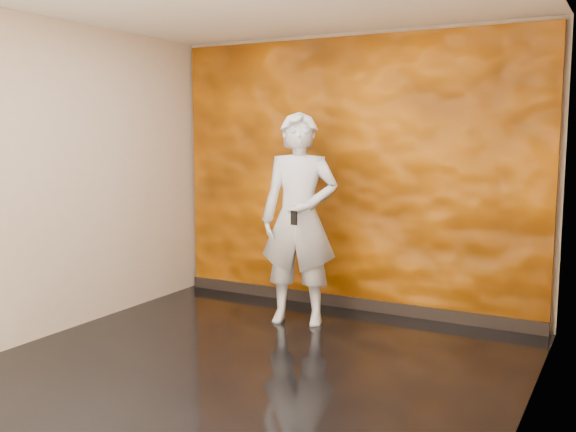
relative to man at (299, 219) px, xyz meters
name	(u,v)px	position (x,y,z in m)	size (l,w,h in m)	color
room	(249,187)	(0.22, -1.24, 0.40)	(4.02, 4.02, 2.81)	black
feature_wall	(351,175)	(0.22, 0.72, 0.38)	(3.90, 0.06, 2.75)	#CF6602
baseboard	(348,302)	(0.22, 0.68, -0.94)	(3.90, 0.04, 0.12)	black
man	(299,219)	(0.00, 0.00, 0.00)	(0.73, 0.48, 2.00)	#979CA5
phone	(294,218)	(0.10, -0.29, 0.05)	(0.07, 0.01, 0.13)	black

